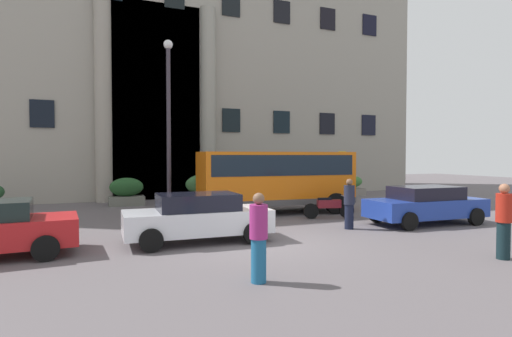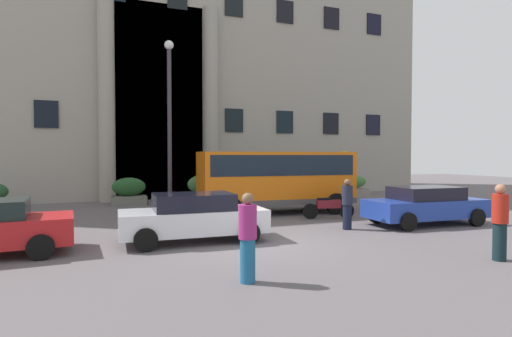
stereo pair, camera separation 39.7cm
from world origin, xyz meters
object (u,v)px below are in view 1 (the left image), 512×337
at_px(hedge_planter_entrance_left, 348,186).
at_px(lamppost_plaza_centre, 169,112).
at_px(hedge_planter_east, 127,192).
at_px(hedge_planter_far_east, 206,189).
at_px(bus_stop_sign, 342,171).
at_px(parked_estate_mid, 426,204).
at_px(pedestrian_man_red_shirt, 259,237).
at_px(orange_minibus, 276,176).
at_px(parked_compact_extra, 198,217).
at_px(pedestrian_woman_with_bag, 349,204).
at_px(hedge_planter_entrance_right, 279,189).
at_px(pedestrian_man_crossing, 504,221).
at_px(motorcycle_far_end, 328,207).

distance_m(hedge_planter_entrance_left, lamppost_plaza_centre, 12.56).
bearing_deg(hedge_planter_east, hedge_planter_far_east, -8.56).
xyz_separation_m(bus_stop_sign, hedge_planter_entrance_left, (2.77, 3.38, -1.05)).
height_order(parked_estate_mid, pedestrian_man_red_shirt, pedestrian_man_red_shirt).
relative_size(hedge_planter_east, hedge_planter_far_east, 0.77).
height_order(orange_minibus, hedge_planter_entrance_left, orange_minibus).
distance_m(parked_compact_extra, pedestrian_woman_with_bag, 5.26).
height_order(orange_minibus, hedge_planter_far_east, orange_minibus).
height_order(bus_stop_sign, pedestrian_woman_with_bag, bus_stop_sign).
relative_size(hedge_planter_entrance_left, parked_compact_extra, 0.52).
distance_m(bus_stop_sign, parked_estate_mid, 6.60).
bearing_deg(hedge_planter_entrance_right, hedge_planter_entrance_left, 3.14).
distance_m(pedestrian_woman_with_bag, lamppost_plaza_centre, 8.96).
distance_m(orange_minibus, parked_compact_extra, 6.50).
distance_m(parked_estate_mid, pedestrian_woman_with_bag, 3.19).
bearing_deg(pedestrian_woman_with_bag, lamppost_plaza_centre, -87.99).
height_order(bus_stop_sign, parked_compact_extra, bus_stop_sign).
xyz_separation_m(hedge_planter_east, pedestrian_man_crossing, (7.42, -14.44, 0.25)).
height_order(parked_compact_extra, pedestrian_man_red_shirt, pedestrian_man_red_shirt).
height_order(pedestrian_woman_with_bag, pedestrian_man_red_shirt, pedestrian_man_red_shirt).
relative_size(pedestrian_man_crossing, pedestrian_man_red_shirt, 1.03).
distance_m(parked_compact_extra, lamppost_plaza_centre, 7.64).
bearing_deg(lamppost_plaza_centre, parked_estate_mid, -40.59).
bearing_deg(hedge_planter_far_east, pedestrian_man_crossing, -75.73).
bearing_deg(pedestrian_man_red_shirt, hedge_planter_east, -132.43).
distance_m(hedge_planter_far_east, parked_estate_mid, 10.87).
xyz_separation_m(hedge_planter_entrance_right, pedestrian_man_red_shirt, (-7.03, -13.58, 0.29)).
distance_m(hedge_planter_east, lamppost_plaza_centre, 5.04).
distance_m(hedge_planter_east, pedestrian_man_red_shirt, 13.91).
xyz_separation_m(bus_stop_sign, hedge_planter_entrance_right, (-2.08, 3.12, -1.07)).
bearing_deg(bus_stop_sign, parked_estate_mid, -97.24).
height_order(bus_stop_sign, motorcycle_far_end, bus_stop_sign).
bearing_deg(hedge_planter_east, motorcycle_far_end, -46.54).
bearing_deg(pedestrian_man_crossing, parked_compact_extra, -12.13).
distance_m(bus_stop_sign, pedestrian_man_red_shirt, 13.90).
relative_size(parked_compact_extra, parked_estate_mid, 0.95).
height_order(hedge_planter_entrance_left, pedestrian_man_crossing, pedestrian_man_crossing).
bearing_deg(parked_compact_extra, hedge_planter_entrance_right, 54.55).
bearing_deg(pedestrian_man_crossing, orange_minibus, -54.80).
distance_m(orange_minibus, pedestrian_woman_with_bag, 4.56).
xyz_separation_m(hedge_planter_entrance_right, pedestrian_man_crossing, (-0.89, -14.17, 0.32)).
bearing_deg(pedestrian_man_red_shirt, parked_estate_mid, 158.03).
xyz_separation_m(orange_minibus, parked_compact_extra, (-4.62, -4.49, -0.87)).
bearing_deg(pedestrian_woman_with_bag, parked_estate_mid, 142.17).
height_order(hedge_planter_entrance_left, lamppost_plaza_centre, lamppost_plaza_centre).
height_order(orange_minibus, pedestrian_woman_with_bag, orange_minibus).
distance_m(hedge_planter_east, motorcycle_far_end, 10.17).
bearing_deg(orange_minibus, parked_compact_extra, -131.70).
bearing_deg(hedge_planter_far_east, hedge_planter_entrance_left, 3.59).
bearing_deg(hedge_planter_entrance_right, parked_estate_mid, -82.53).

